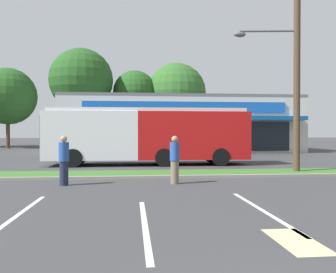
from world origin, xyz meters
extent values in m
cube|color=#386B28|center=(0.00, 14.00, 0.06)|extent=(56.00, 2.20, 0.12)
cube|color=gray|center=(0.00, 12.78, 0.06)|extent=(56.00, 0.24, 0.12)
cube|color=silver|center=(-4.85, 6.50, 0.00)|extent=(0.12, 4.80, 0.01)
cube|color=silver|center=(-2.00, 5.39, 0.00)|extent=(0.12, 4.80, 0.01)
cube|color=silver|center=(0.89, 6.46, 0.00)|extent=(0.12, 4.80, 0.01)
cube|color=beige|center=(0.58, 3.98, 0.00)|extent=(0.70, 1.60, 0.01)
cube|color=beige|center=(2.50, 36.29, 2.53)|extent=(22.66, 12.37, 5.05)
cube|color=black|center=(2.50, 30.06, 1.52)|extent=(19.03, 0.08, 2.63)
cube|color=#0F4C8C|center=(2.50, 29.40, 3.13)|extent=(21.30, 1.40, 0.35)
cube|color=#1959AD|center=(2.50, 30.02, 4.14)|extent=(18.13, 0.16, 0.91)
cube|color=slate|center=(2.50, 36.29, 5.20)|extent=(22.66, 12.37, 0.30)
cylinder|color=#473323|center=(-16.75, 42.44, 1.80)|extent=(0.44, 0.44, 3.61)
sphere|color=#23511E|center=(-16.75, 42.44, 6.10)|extent=(6.64, 6.64, 6.64)
cylinder|color=#473323|center=(-8.63, 44.96, 2.73)|extent=(0.44, 0.44, 5.46)
sphere|color=#23511E|center=(-8.63, 44.96, 8.45)|extent=(7.98, 7.98, 7.98)
cylinder|color=#473323|center=(-1.91, 46.40, 2.52)|extent=(0.44, 0.44, 5.03)
sphere|color=#23511E|center=(-1.91, 46.40, 7.16)|extent=(5.69, 5.69, 5.69)
cylinder|color=#473323|center=(3.70, 46.91, 2.13)|extent=(0.44, 0.44, 4.26)
sphere|color=#2D6026|center=(3.70, 46.91, 7.22)|extent=(7.90, 7.90, 7.90)
cylinder|color=#4C3826|center=(5.23, 13.96, 4.52)|extent=(0.30, 0.30, 9.04)
cylinder|color=#59595B|center=(3.94, 14.13, 6.51)|extent=(2.59, 0.42, 0.10)
ellipsoid|color=#59595B|center=(2.65, 14.29, 6.36)|extent=(0.56, 0.32, 0.24)
cube|color=#B71414|center=(1.23, 19.09, 1.70)|extent=(6.34, 2.57, 2.70)
cube|color=silver|center=(-4.53, 19.11, 1.70)|extent=(5.19, 2.57, 2.70)
cube|color=silver|center=(-1.36, 19.10, 3.15)|extent=(11.07, 2.33, 0.20)
cube|color=black|center=(-1.36, 20.40, 2.19)|extent=(10.60, 0.09, 1.19)
cube|color=black|center=(-7.15, 19.12, 2.02)|extent=(0.07, 2.17, 1.51)
cylinder|color=black|center=(-5.40, 17.94, 0.50)|extent=(1.00, 0.30, 1.00)
cylinder|color=black|center=(-5.39, 20.28, 0.50)|extent=(1.00, 0.30, 1.00)
cylinder|color=black|center=(-0.50, 17.92, 0.50)|extent=(1.00, 0.30, 1.00)
cylinder|color=black|center=(-0.50, 20.27, 0.50)|extent=(1.00, 0.30, 1.00)
cylinder|color=black|center=(2.66, 17.92, 0.50)|extent=(1.00, 0.30, 1.00)
cylinder|color=black|center=(2.67, 20.26, 0.50)|extent=(1.00, 0.30, 1.00)
cylinder|color=#1E2338|center=(-4.67, 11.18, 0.43)|extent=(0.30, 0.30, 0.86)
cylinder|color=#264C99|center=(-4.67, 11.18, 1.20)|extent=(0.36, 0.36, 0.68)
sphere|color=tan|center=(-4.67, 11.18, 1.66)|extent=(0.24, 0.24, 0.24)
cylinder|color=#726651|center=(-0.70, 11.21, 0.43)|extent=(0.30, 0.30, 0.85)
cylinder|color=#264C99|center=(-0.70, 11.21, 1.19)|extent=(0.35, 0.35, 0.67)
sphere|color=tan|center=(-0.70, 11.21, 1.64)|extent=(0.23, 0.23, 0.23)
camera|label=1|loc=(-2.25, -2.12, 1.90)|focal=39.21mm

